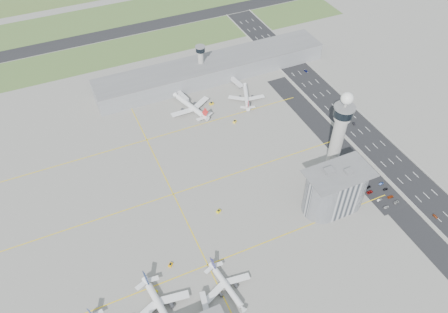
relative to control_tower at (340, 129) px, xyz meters
name	(u,v)px	position (x,y,z in m)	size (l,w,h in m)	color
ground	(246,207)	(-72.00, -8.00, -35.04)	(1000.00, 1000.00, 0.00)	gray
grass_strip_0	(125,50)	(-92.00, 217.00, -35.00)	(480.00, 50.00, 0.08)	#44642F
grass_strip_1	(107,17)	(-92.00, 292.00, -35.00)	(480.00, 60.00, 0.08)	#486530
runway	(116,33)	(-92.00, 254.00, -34.98)	(480.00, 22.00, 0.10)	black
highway	(386,156)	(43.00, -8.00, -34.99)	(28.00, 500.00, 0.10)	black
barrier_left	(370,161)	(29.00, -8.00, -34.44)	(0.60, 500.00, 1.20)	#9E9E99
barrier_right	(401,150)	(57.00, -8.00, -34.44)	(0.60, 500.00, 1.20)	#9E9E99
landside_road	(367,175)	(18.00, -18.00, -35.00)	(18.00, 260.00, 0.08)	black
parking_lot	(375,188)	(16.00, -30.00, -34.99)	(20.00, 44.00, 0.10)	black
taxiway_line_h_0	(208,265)	(-112.00, -38.00, -35.04)	(260.00, 0.60, 0.01)	yellow
taxiway_line_h_1	(173,194)	(-112.00, 22.00, -35.04)	(260.00, 0.60, 0.01)	yellow
taxiway_line_h_2	(147,140)	(-112.00, 82.00, -35.04)	(260.00, 0.60, 0.01)	yellow
taxiway_line_v	(173,194)	(-112.00, 22.00, -35.04)	(0.60, 260.00, 0.01)	yellow
control_tower	(340,129)	(0.00, 0.00, 0.00)	(14.00, 14.00, 64.50)	#ADAAA5
secondary_tower	(201,60)	(-42.00, 142.00, -16.24)	(8.60, 8.60, 31.90)	#ADAAA5
admin_building	(335,189)	(-20.01, -30.00, -19.74)	(42.00, 24.00, 33.50)	#B2B2B7
terminal_pier	(212,69)	(-32.00, 140.00, -27.14)	(210.00, 32.00, 15.80)	gray
airplane_near_b	(160,305)	(-145.89, -53.37, -29.34)	(40.73, 34.62, 11.41)	white
airplane_near_c	(228,285)	(-108.08, -57.17, -30.12)	(35.12, 29.86, 9.83)	white
airplane_far_a	(190,103)	(-67.87, 103.36, -28.78)	(44.70, 37.99, 12.51)	white
airplane_far_b	(246,94)	(-19.42, 96.80, -29.91)	(36.65, 31.15, 10.26)	white
jet_bridge_far_0	(179,94)	(-70.00, 124.00, -32.19)	(14.00, 3.00, 5.70)	silver
jet_bridge_far_1	(232,80)	(-20.00, 124.00, -32.19)	(14.00, 3.00, 5.70)	silver
tug_1	(154,292)	(-146.08, -42.30, -34.07)	(2.31, 3.36, 1.95)	#E6D600
tug_2	(171,265)	(-132.00, -29.25, -34.24)	(1.90, 2.76, 1.61)	#F7A300
tug_3	(219,211)	(-90.26, -4.59, -34.19)	(2.00, 2.92, 1.69)	yellow
tug_4	(211,103)	(-49.33, 102.24, -34.04)	(2.36, 3.43, 1.99)	gold
tug_5	(235,121)	(-41.58, 73.06, -34.10)	(2.22, 3.23, 1.87)	yellow
car_lot_0	(386,207)	(11.54, -46.96, -34.39)	(1.54, 3.82, 1.30)	silver
car_lot_1	(379,200)	(11.38, -40.08, -34.40)	(1.37, 3.92, 1.29)	gray
car_lot_2	(370,192)	(9.82, -31.92, -34.40)	(2.13, 4.63, 1.29)	maroon
car_lot_3	(368,187)	(11.86, -27.78, -34.47)	(1.61, 3.95, 1.15)	black
car_lot_4	(361,178)	(11.89, -19.04, -34.46)	(1.38, 3.42, 1.17)	navy
car_lot_5	(356,175)	(10.86, -15.04, -34.48)	(1.19, 3.42, 1.13)	silver
car_lot_6	(396,202)	(20.34, -46.38, -34.42)	(2.05, 4.45, 1.24)	gray
car_lot_7	(391,197)	(19.85, -41.10, -34.39)	(1.82, 4.47, 1.30)	#99350F
car_lot_8	(385,189)	(21.22, -34.19, -34.42)	(1.46, 3.64, 1.24)	black
car_lot_9	(381,183)	(22.07, -28.95, -34.40)	(1.36, 3.90, 1.28)	navy
car_lot_10	(370,173)	(21.07, -17.89, -34.45)	(1.95, 4.23, 1.18)	white
car_lot_11	(365,167)	(21.74, -11.28, -34.50)	(1.52, 3.74, 1.08)	gray
car_hw_0	(435,216)	(35.18, -66.17, -34.40)	(1.51, 3.74, 1.27)	brown
car_hw_1	(354,124)	(43.56, 31.29, -34.39)	(1.37, 3.93, 1.29)	black
car_hw_2	(306,71)	(49.32, 111.54, -34.48)	(1.86, 4.04, 1.12)	navy
car_hw_4	(262,44)	(35.14, 170.44, -34.44)	(1.41, 3.51, 1.20)	#9EA1B1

